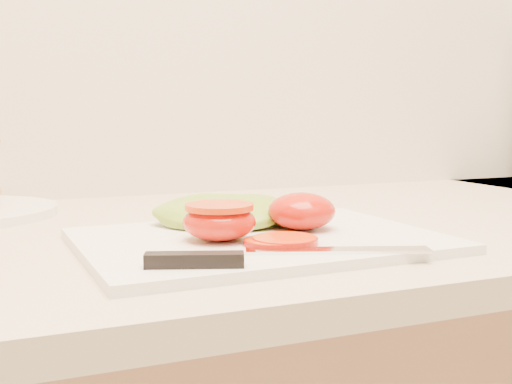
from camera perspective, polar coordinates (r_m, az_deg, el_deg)
name	(u,v)px	position (r m, az deg, el deg)	size (l,w,h in m)	color
cutting_board	(260,241)	(0.67, 0.33, -4.34)	(0.37, 0.26, 0.01)	white
tomato_half_dome	(302,211)	(0.71, 4.09, -1.69)	(0.07, 0.07, 0.04)	red
tomato_half_cut	(219,220)	(0.64, -3.28, -2.51)	(0.07, 0.07, 0.04)	red
tomato_slice_0	(285,240)	(0.63, 2.57, -4.33)	(0.06, 0.06, 0.01)	#E8430C
tomato_slice_1	(273,242)	(0.62, 1.54, -4.48)	(0.06, 0.06, 0.01)	#E8430C
lettuce_leaf_0	(220,213)	(0.73, -3.25, -1.86)	(0.15, 0.10, 0.03)	#85B32F
lettuce_leaf_1	(254,211)	(0.75, -0.14, -1.66)	(0.12, 0.09, 0.03)	#85B32F
knife	(254,256)	(0.56, -0.15, -5.70)	(0.26, 0.08, 0.01)	silver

